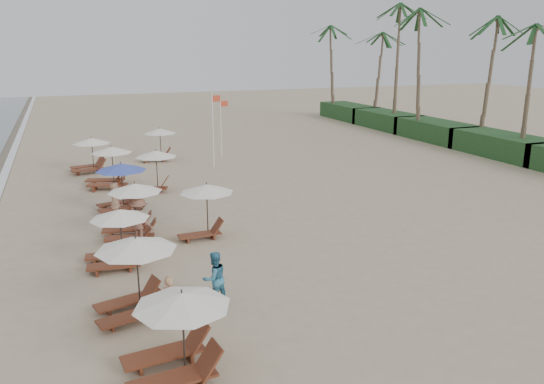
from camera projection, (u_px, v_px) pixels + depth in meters
name	position (u px, v px, depth m)	size (l,w,h in m)	color
ground	(317.00, 279.00, 18.32)	(160.00, 160.00, 0.00)	tan
shrub_hedge	(503.00, 145.00, 38.91)	(3.20, 53.00, 1.60)	#193D1C
palm_row	(507.00, 14.00, 37.32)	(7.00, 52.00, 12.30)	brown
lounger_station_0	(173.00, 336.00, 12.72)	(2.71, 2.34, 2.11)	brown
lounger_station_1	(131.00, 275.00, 15.56)	(2.58, 2.36, 2.37)	brown
lounger_station_2	(115.00, 238.00, 19.19)	(2.45, 2.12, 2.11)	brown
lounger_station_3	(130.00, 213.00, 21.93)	(2.60, 2.20, 2.33)	brown
lounger_station_4	(119.00, 184.00, 25.82)	(2.55, 2.42, 2.30)	brown
lounger_station_5	(108.00, 169.00, 30.16)	(2.77, 2.66, 2.30)	brown
lounger_station_6	(89.00, 155.00, 33.92)	(2.67, 2.32, 2.15)	brown
inland_station_0	(204.00, 203.00, 22.03)	(2.51, 2.24, 2.22)	brown
inland_station_1	(154.00, 165.00, 29.23)	(2.61, 2.24, 2.22)	brown
inland_station_2	(157.00, 142.00, 37.15)	(2.77, 2.24, 2.22)	brown
beachgoer_near	(171.00, 301.00, 15.11)	(0.54, 0.35, 1.48)	tan
beachgoer_mid_a	(214.00, 278.00, 16.41)	(0.82, 0.64, 1.68)	teal
beachgoer_mid_b	(140.00, 221.00, 21.48)	(1.21, 0.70, 1.88)	brown
beachgoer_far_b	(115.00, 198.00, 25.49)	(0.74, 0.48, 1.52)	#A37458
flag_pole_near	(213.00, 126.00, 34.92)	(0.59, 0.08, 4.87)	silver
flag_pole_far	(221.00, 125.00, 38.19)	(0.59, 0.08, 4.21)	silver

